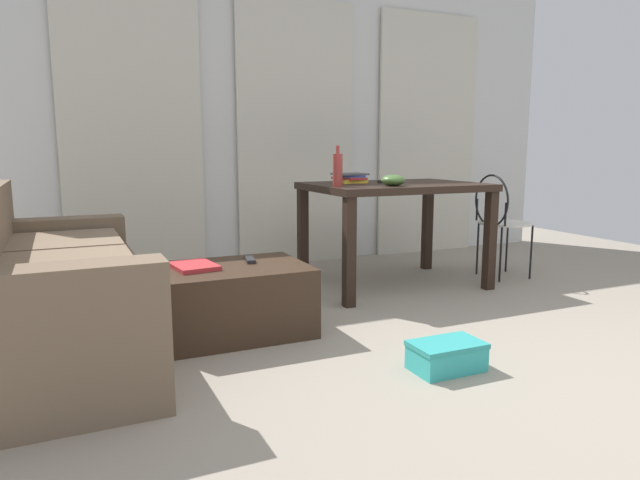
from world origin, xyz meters
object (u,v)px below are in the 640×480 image
object	(u,v)px
couch	(45,294)
book_stack	(350,178)
craft_table	(395,197)
bottle_near	(338,170)
shoebox	(446,356)
tv_remote_primary	(250,259)
tv_remote_on_table	(388,182)
magazine	(194,266)
bowl	(393,180)
coffee_table	(234,300)
wire_chair	(499,215)

from	to	relation	value
couch	book_stack	size ratio (longest dim) A/B	6.20
craft_table	bottle_near	world-z (taller)	bottle_near
craft_table	book_stack	bearing A→B (deg)	146.97
shoebox	tv_remote_primary	bearing A→B (deg)	121.71
bottle_near	tv_remote_on_table	xyz separation A→B (m)	(0.51, 0.20, -0.10)
shoebox	bottle_near	bearing A→B (deg)	86.32
couch	tv_remote_on_table	distance (m)	2.42
bottle_near	magazine	xyz separation A→B (m)	(-1.05, -0.39, -0.49)
tv_remote_primary	shoebox	bearing A→B (deg)	-47.71
craft_table	bottle_near	distance (m)	0.62
bowl	tv_remote_primary	xyz separation A→B (m)	(-1.11, -0.25, -0.42)
couch	craft_table	size ratio (longest dim) A/B	1.39
tv_remote_primary	magazine	xyz separation A→B (m)	(-0.33, -0.06, 0.00)
bowl	coffee_table	bearing A→B (deg)	-164.24
tv_remote_on_table	tv_remote_primary	distance (m)	1.39
couch	coffee_table	xyz separation A→B (m)	(0.94, 0.02, -0.14)
bowl	book_stack	size ratio (longest dim) A/B	0.58
bowl	craft_table	bearing A→B (deg)	56.10
tv_remote_on_table	shoebox	bearing A→B (deg)	-125.07
bowl	tv_remote_primary	bearing A→B (deg)	-167.09
craft_table	shoebox	bearing A→B (deg)	-112.78
tv_remote_on_table	magazine	size ratio (longest dim) A/B	0.62
bowl	tv_remote_on_table	xyz separation A→B (m)	(0.12, 0.27, -0.03)
coffee_table	wire_chair	world-z (taller)	wire_chair
couch	shoebox	distance (m)	1.94
bottle_near	tv_remote_primary	xyz separation A→B (m)	(-0.72, -0.33, -0.49)
shoebox	magazine	bearing A→B (deg)	135.11
magazine	bowl	bearing A→B (deg)	4.62
bottle_near	book_stack	bearing A→B (deg)	52.26
coffee_table	book_stack	xyz separation A→B (m)	(1.12, 0.78, 0.62)
book_stack	bottle_near	bearing A→B (deg)	-127.74
coffee_table	tv_remote_primary	world-z (taller)	tv_remote_primary
wire_chair	book_stack	world-z (taller)	book_stack
tv_remote_on_table	bowl	bearing A→B (deg)	-127.85
shoebox	coffee_table	bearing A→B (deg)	129.15
bottle_near	tv_remote_on_table	world-z (taller)	bottle_near
bottle_near	book_stack	world-z (taller)	bottle_near
couch	bottle_near	size ratio (longest dim) A/B	6.40
wire_chair	bowl	bearing A→B (deg)	-172.71
couch	coffee_table	distance (m)	0.95
bowl	book_stack	world-z (taller)	bowl
bowl	shoebox	bearing A→B (deg)	-110.34
wire_chair	shoebox	xyz separation A→B (m)	(-1.54, -1.42, -0.44)
tv_remote_on_table	shoebox	xyz separation A→B (m)	(-0.59, -1.55, -0.71)
wire_chair	book_stack	xyz separation A→B (m)	(-1.17, 0.30, 0.30)
couch	book_stack	distance (m)	2.26
book_stack	tv_remote_on_table	xyz separation A→B (m)	(0.23, -0.16, -0.03)
wire_chair	craft_table	bearing A→B (deg)	172.68
couch	bottle_near	distance (m)	1.92
couch	shoebox	xyz separation A→B (m)	(1.70, -0.91, -0.26)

